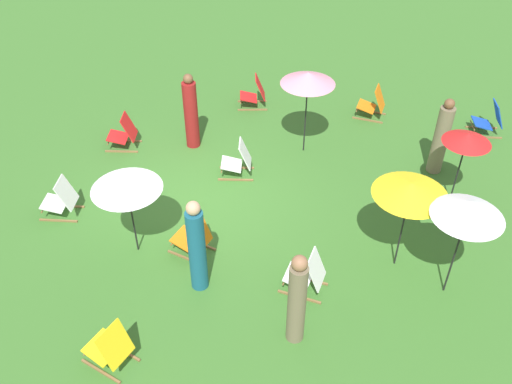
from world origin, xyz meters
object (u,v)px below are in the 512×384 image
deckchair_9 (238,161)px  umbrella_0 (126,183)px  deckchair_3 (61,200)px  deckchair_8 (489,120)px  deckchair_6 (373,104)px  umbrella_4 (467,138)px  umbrella_1 (308,78)px  person_2 (441,138)px  deckchair_2 (307,275)px  deckchair_7 (110,348)px  deckchair_4 (254,93)px  person_3 (297,300)px  deckchair_0 (124,133)px  deckchair_5 (193,237)px  umbrella_3 (469,209)px  person_0 (197,248)px  umbrella_2 (411,189)px  person_1 (191,113)px

deckchair_9 → umbrella_0: bearing=-36.1°
deckchair_3 → umbrella_0: size_ratio=0.50×
deckchair_3 → deckchair_8: 9.82m
deckchair_6 → umbrella_4: size_ratio=0.50×
umbrella_1 → person_2: 3.08m
deckchair_2 → deckchair_7: bearing=-43.5°
deckchair_3 → deckchair_7: 3.80m
deckchair_4 → person_3: bearing=3.9°
deckchair_2 → deckchair_4: same height
deckchair_9 → umbrella_0: size_ratio=0.51×
umbrella_4 → deckchair_0: bearing=-90.0°
deckchair_5 → deckchair_9: 2.50m
deckchair_2 → umbrella_3: umbrella_3 is taller
deckchair_7 → person_0: size_ratio=0.46×
deckchair_6 → person_2: size_ratio=0.47×
umbrella_2 → person_3: (2.05, -1.38, -0.85)m
deckchair_6 → deckchair_8: size_ratio=0.99×
deckchair_4 → deckchair_7: size_ratio=1.01×
deckchair_0 → umbrella_0: 3.68m
deckchair_0 → person_0: bearing=27.8°
deckchair_3 → umbrella_3: umbrella_3 is taller
deckchair_7 → person_0: 2.03m
umbrella_3 → umbrella_4: umbrella_3 is taller
deckchair_0 → person_0: 4.75m
deckchair_4 → umbrella_1: size_ratio=0.44×
umbrella_0 → umbrella_1: umbrella_1 is taller
deckchair_4 → deckchair_9: same height
umbrella_0 → person_3: bearing=71.2°
deckchair_0 → umbrella_4: bearing=75.8°
umbrella_3 → umbrella_4: bearing=178.5°
umbrella_4 → person_2: (-1.05, -0.36, -0.72)m
deckchair_9 → person_3: bearing=15.0°
umbrella_0 → person_1: size_ratio=0.93×
deckchair_6 → deckchair_9: 4.07m
deckchair_0 → deckchair_5: same height
deckchair_8 → person_0: bearing=-48.9°
umbrella_4 → person_2: bearing=-161.1°
deckchair_3 → person_1: (-3.02, 1.57, 0.49)m
deckchair_3 → person_1: 3.44m
deckchair_9 → umbrella_1: umbrella_1 is taller
deckchair_4 → deckchair_5: (5.43, 0.42, 0.00)m
deckchair_4 → umbrella_3: size_ratio=0.44×
umbrella_3 → deckchair_5: bearing=-85.8°
umbrella_4 → umbrella_1: bearing=-107.2°
deckchair_0 → umbrella_3: size_ratio=0.43×
deckchair_9 → umbrella_0: (2.72, -1.10, 1.19)m
deckchair_2 → person_2: bearing=159.2°
deckchair_4 → umbrella_1: 2.74m
umbrella_0 → person_3: 3.47m
deckchair_2 → deckchair_4: size_ratio=0.96×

